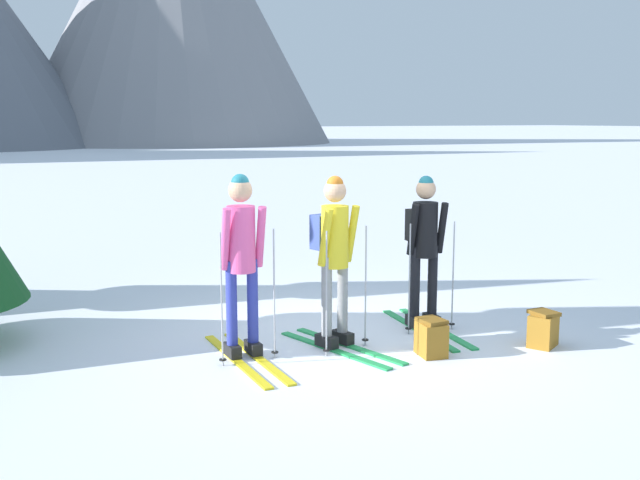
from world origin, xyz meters
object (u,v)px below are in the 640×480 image
(skier_in_yellow, at_px, (334,251))
(skier_in_black, at_px, (424,243))
(skier_in_pink, at_px, (242,257))
(backpack_on_snow_beside, at_px, (431,337))
(backpack_on_snow_front, at_px, (543,329))

(skier_in_yellow, distance_m, skier_in_black, 1.26)
(skier_in_yellow, bearing_deg, skier_in_pink, 173.63)
(skier_in_yellow, bearing_deg, skier_in_black, 7.90)
(skier_in_black, relative_size, backpack_on_snow_beside, 4.63)
(skier_in_pink, xyz_separation_m, backpack_on_snow_beside, (1.69, -0.83, -0.83))
(skier_in_pink, bearing_deg, skier_in_yellow, -6.37)
(skier_in_pink, height_order, skier_in_black, skier_in_pink)
(skier_in_black, relative_size, backpack_on_snow_front, 4.46)
(skier_in_yellow, relative_size, backpack_on_snow_beside, 4.70)
(skier_in_black, height_order, backpack_on_snow_beside, skier_in_black)
(skier_in_yellow, xyz_separation_m, backpack_on_snow_beside, (0.72, -0.72, -0.83))
(skier_in_pink, bearing_deg, skier_in_black, 1.68)
(skier_in_yellow, relative_size, skier_in_black, 1.01)
(skier_in_pink, relative_size, skier_in_black, 1.04)
(skier_in_yellow, bearing_deg, backpack_on_snow_front, -27.65)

